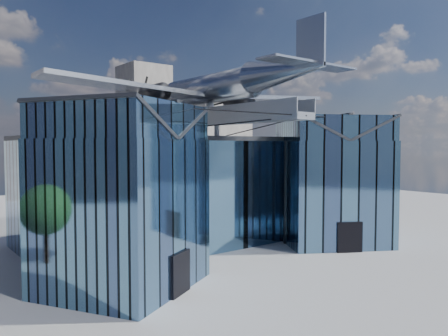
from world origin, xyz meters
TOP-DOWN VIEW (x-y plane):
  - ground_plane at (0.00, 0.00)m, footprint 120.00×120.00m
  - museum at (0.00, 5.82)m, footprint 32.88×24.50m
  - bg_towers at (1.45, 50.49)m, footprint 77.00×24.50m
  - tree_plaza_e at (24.11, 3.03)m, footprint 3.42×3.42m
  - tree_side_e at (26.82, 11.51)m, footprint 4.44×4.44m

SIDE VIEW (x-z plane):
  - ground_plane at x=0.00m, z-range 0.00..0.00m
  - tree_plaza_e at x=24.11m, z-range 0.89..5.91m
  - tree_side_e at x=26.82m, z-range 0.98..6.51m
  - museum at x=0.00m, z-range -3.26..14.34m
  - bg_towers at x=1.45m, z-range -2.99..23.01m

